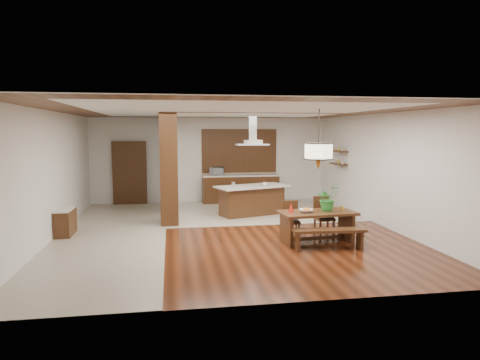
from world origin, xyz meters
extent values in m
plane|color=#341509|center=(0.00, 0.00, 0.00)|extent=(9.00, 9.00, 0.00)
cube|color=white|center=(0.00, 0.00, 2.90)|extent=(8.00, 9.00, 0.04)
cube|color=silver|center=(0.00, 4.50, 1.45)|extent=(8.00, 0.04, 2.90)
cube|color=silver|center=(0.00, -4.50, 1.45)|extent=(8.00, 0.04, 2.90)
cube|color=silver|center=(-4.00, 0.00, 1.45)|extent=(0.04, 9.00, 2.90)
cube|color=silver|center=(4.00, 0.00, 1.45)|extent=(0.04, 9.00, 2.90)
cube|color=#B0A692|center=(-2.75, 0.00, 0.01)|extent=(2.50, 9.00, 0.01)
cube|color=#B0A692|center=(1.25, 2.50, 0.01)|extent=(5.50, 4.00, 0.01)
cube|color=#3B200E|center=(0.00, 0.00, 2.88)|extent=(8.00, 9.00, 0.02)
cube|color=black|center=(-1.40, 1.20, 1.45)|extent=(0.45, 1.00, 2.90)
cube|color=silver|center=(-1.40, 3.30, 1.45)|extent=(0.18, 2.40, 2.90)
cube|color=black|center=(-3.81, 0.20, 0.32)|extent=(0.37, 0.88, 0.63)
cube|color=black|center=(-2.70, 4.40, 1.05)|extent=(1.10, 0.20, 2.10)
cube|color=black|center=(1.00, 4.20, 0.45)|extent=(2.60, 0.60, 0.90)
cube|color=beige|center=(1.00, 4.20, 0.92)|extent=(2.60, 0.62, 0.05)
cube|color=#A36B31|center=(1.00, 4.46, 1.75)|extent=(2.60, 0.08, 1.50)
cube|color=black|center=(3.87, 2.60, 1.40)|extent=(0.26, 0.90, 0.04)
cube|color=black|center=(3.87, 2.60, 1.80)|extent=(0.26, 0.90, 0.04)
cube|color=black|center=(1.79, -1.36, 0.66)|extent=(1.70, 0.96, 0.05)
cube|color=black|center=(1.08, -1.42, 0.31)|extent=(0.13, 0.66, 0.63)
cube|color=black|center=(2.50, -1.29, 0.31)|extent=(0.13, 0.66, 0.63)
imported|color=#297D2E|center=(2.04, -1.29, 0.96)|extent=(0.59, 0.55, 0.55)
imported|color=beige|center=(1.51, -1.42, 0.72)|extent=(0.34, 0.34, 0.07)
cone|color=#AC1B0C|center=(1.20, -1.34, 0.78)|extent=(0.14, 0.14, 0.20)
cylinder|color=gold|center=(2.35, -1.37, 0.74)|extent=(0.09, 0.09, 0.11)
cube|color=black|center=(0.96, 1.91, 0.41)|extent=(1.94, 1.23, 0.82)
cube|color=beige|center=(0.96, 1.86, 0.84)|extent=(2.27, 1.53, 0.05)
imported|color=white|center=(1.32, 1.80, 0.91)|extent=(0.13, 0.13, 0.10)
imported|color=#B0B3B7|center=(0.19, 4.19, 1.08)|extent=(0.53, 0.41, 0.27)
camera|label=1|loc=(-1.36, -10.14, 2.42)|focal=32.00mm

